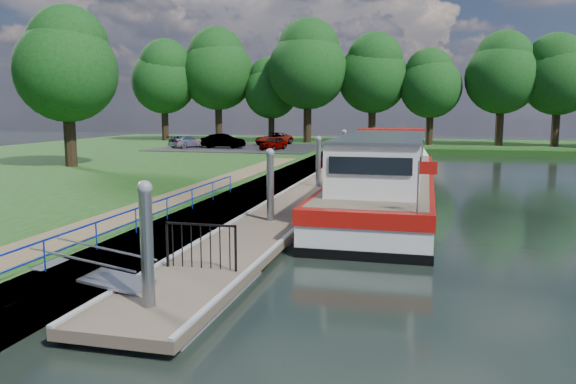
% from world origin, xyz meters
% --- Properties ---
extents(ground, '(160.00, 160.00, 0.00)m').
position_xyz_m(ground, '(0.00, 0.00, 0.00)').
color(ground, black).
rests_on(ground, ground).
extents(bank_edge, '(1.10, 90.00, 0.78)m').
position_xyz_m(bank_edge, '(-2.55, 15.00, 0.39)').
color(bank_edge, '#473D2D').
rests_on(bank_edge, ground).
extents(far_bank, '(60.00, 18.00, 0.60)m').
position_xyz_m(far_bank, '(12.00, 52.00, 0.30)').
color(far_bank, '#183F12').
rests_on(far_bank, ground).
extents(footpath, '(1.60, 40.00, 0.05)m').
position_xyz_m(footpath, '(-4.40, 8.00, 0.80)').
color(footpath, brown).
rests_on(footpath, riverbank).
extents(carpark, '(14.00, 12.00, 0.06)m').
position_xyz_m(carpark, '(-11.00, 38.00, 0.81)').
color(carpark, black).
rests_on(carpark, riverbank).
extents(blue_fence, '(0.04, 18.04, 0.72)m').
position_xyz_m(blue_fence, '(-2.75, 3.00, 1.31)').
color(blue_fence, '#0C2DBF').
rests_on(blue_fence, riverbank).
extents(pontoon, '(2.50, 30.00, 0.56)m').
position_xyz_m(pontoon, '(0.00, 13.00, 0.18)').
color(pontoon, brown).
rests_on(pontoon, ground).
extents(mooring_piles, '(0.30, 27.30, 3.55)m').
position_xyz_m(mooring_piles, '(0.00, 13.00, 1.28)').
color(mooring_piles, gray).
rests_on(mooring_piles, ground).
extents(gangway, '(2.58, 1.00, 0.92)m').
position_xyz_m(gangway, '(-1.85, 0.50, 0.63)').
color(gangway, '#A5A8AD').
rests_on(gangway, ground).
extents(gate_panel, '(1.85, 0.05, 1.15)m').
position_xyz_m(gate_panel, '(-0.00, 2.20, 1.15)').
color(gate_panel, black).
rests_on(gate_panel, ground).
extents(barge, '(4.36, 21.15, 4.78)m').
position_xyz_m(barge, '(3.60, 15.66, 1.09)').
color(barge, black).
rests_on(barge, ground).
extents(horizon_trees, '(54.38, 10.03, 12.87)m').
position_xyz_m(horizon_trees, '(-1.61, 48.68, 7.95)').
color(horizon_trees, '#332316').
rests_on(horizon_trees, ground).
extents(bank_tree_a, '(6.12, 6.12, 9.72)m').
position_xyz_m(bank_tree_a, '(-15.99, 20.08, 7.02)').
color(bank_tree_a, '#332316').
rests_on(bank_tree_a, riverbank).
extents(car_a, '(1.98, 3.42, 1.09)m').
position_xyz_m(car_a, '(-7.36, 35.66, 1.38)').
color(car_a, '#999999').
rests_on(car_a, carpark).
extents(car_b, '(3.85, 1.49, 1.25)m').
position_xyz_m(car_b, '(-12.20, 36.55, 1.46)').
color(car_b, '#999999').
rests_on(car_b, carpark).
extents(car_c, '(2.79, 4.02, 1.08)m').
position_xyz_m(car_c, '(-15.69, 36.64, 1.37)').
color(car_c, '#999999').
rests_on(car_c, carpark).
extents(car_d, '(3.40, 4.60, 1.16)m').
position_xyz_m(car_d, '(-9.04, 41.89, 1.42)').
color(car_d, '#999999').
rests_on(car_d, carpark).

